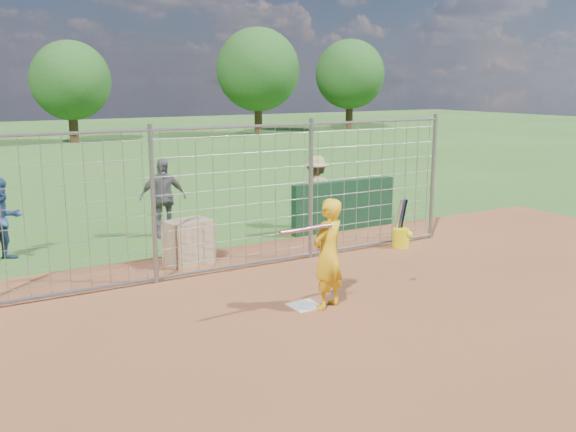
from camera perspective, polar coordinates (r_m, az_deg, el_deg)
ground at (r=9.69m, az=0.90°, el=-7.70°), size 100.00×100.00×0.00m
infield_dirt at (r=7.50m, az=13.36°, el=-14.08°), size 18.00×18.00×0.00m
home_plate at (r=9.53m, az=1.53°, el=-7.99°), size 0.43×0.43×0.02m
dugout_wall at (r=14.27m, az=4.98°, el=0.94°), size 2.60×0.20×1.10m
batter at (r=9.26m, az=3.57°, el=-3.38°), size 0.69×0.57×1.62m
bystander_a at (r=12.82m, az=-23.99°, el=-0.30°), size 0.93×0.85×1.54m
bystander_b at (r=13.79m, az=-11.06°, el=1.61°), size 1.03×0.54×1.68m
bystander_c at (r=14.51m, az=2.50°, el=2.20°), size 1.13×0.77×1.62m
equipment_bin at (r=11.75m, az=-8.82°, el=-2.29°), size 0.89×0.69×0.80m
equipment_in_play at (r=9.02m, az=4.04°, el=-1.28°), size 2.35×0.13×0.40m
bucket_with_bats at (r=12.97m, az=10.00°, el=-1.69°), size 0.34×0.34×0.97m
backstop_fence at (r=11.06m, az=-4.51°, el=1.49°), size 9.08×0.08×2.60m
tree_line at (r=36.77m, az=-18.66°, el=11.99°), size 44.66×6.72×6.48m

